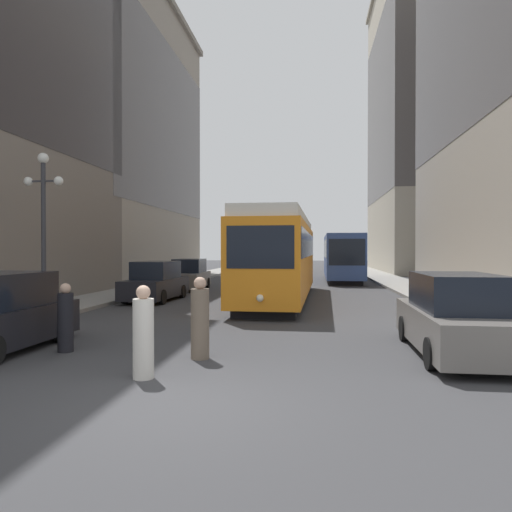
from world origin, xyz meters
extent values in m
plane|color=#38383A|center=(0.00, 0.00, 0.00)|extent=(200.00, 200.00, 0.00)
cube|color=gray|center=(-7.85, 40.00, 0.07)|extent=(2.70, 120.00, 0.15)
cube|color=gray|center=(7.85, 40.00, 0.07)|extent=(2.70, 120.00, 0.15)
cube|color=black|center=(0.55, 15.63, 0.17)|extent=(2.59, 13.36, 0.35)
cube|color=orange|center=(0.55, 15.63, 1.90)|extent=(3.01, 14.52, 3.10)
cube|color=black|center=(0.55, 15.63, 2.60)|extent=(3.02, 13.95, 1.08)
cube|color=silver|center=(0.55, 15.63, 3.67)|extent=(2.79, 14.23, 0.44)
cube|color=black|center=(0.34, 8.43, 2.44)|extent=(2.21, 0.14, 1.40)
sphere|color=#F2EACC|center=(0.34, 8.36, 0.80)|extent=(0.24, 0.24, 0.24)
cube|color=black|center=(4.28, 30.01, 0.17)|extent=(2.27, 10.66, 0.35)
cube|color=#334C8C|center=(4.28, 30.01, 1.90)|extent=(2.67, 11.59, 3.10)
cube|color=black|center=(4.28, 30.01, 2.44)|extent=(2.69, 11.13, 1.30)
cube|color=black|center=(4.22, 24.25, 2.21)|extent=(2.30, 0.10, 1.71)
cylinder|color=black|center=(-5.98, 19.16, 0.32)|extent=(0.21, 0.65, 0.64)
cylinder|color=black|center=(-6.12, 22.04, 0.32)|extent=(0.21, 0.65, 0.64)
cylinder|color=black|center=(-4.27, 19.24, 0.32)|extent=(0.21, 0.65, 0.64)
cylinder|color=black|center=(-4.41, 22.12, 0.32)|extent=(0.21, 0.65, 0.64)
cube|color=slate|center=(-5.20, 20.64, 0.60)|extent=(2.02, 4.73, 0.84)
cube|color=black|center=(-5.20, 20.76, 1.42)|extent=(1.71, 2.63, 0.80)
cylinder|color=black|center=(-6.10, 13.09, 0.32)|extent=(0.20, 0.65, 0.64)
cylinder|color=black|center=(-6.01, 15.96, 0.32)|extent=(0.20, 0.65, 0.64)
cylinder|color=black|center=(-4.39, 13.03, 0.32)|extent=(0.20, 0.65, 0.64)
cylinder|color=black|center=(-4.30, 15.91, 0.32)|extent=(0.20, 0.65, 0.64)
cube|color=black|center=(-5.20, 14.50, 0.60)|extent=(1.95, 4.69, 0.84)
cube|color=black|center=(-5.20, 14.61, 1.42)|extent=(1.66, 2.60, 0.80)
cylinder|color=black|center=(6.08, 5.71, 0.32)|extent=(0.19, 0.64, 0.64)
cylinder|color=black|center=(4.37, 5.74, 0.32)|extent=(0.19, 0.64, 0.64)
cylinder|color=black|center=(4.32, 2.69, 0.32)|extent=(0.19, 0.64, 0.64)
cube|color=slate|center=(5.20, 4.20, 0.60)|extent=(1.88, 4.94, 0.84)
cube|color=black|center=(5.20, 4.08, 1.42)|extent=(1.63, 2.73, 0.80)
cylinder|color=black|center=(-6.04, 4.60, 0.32)|extent=(0.19, 0.64, 0.64)
cylinder|color=black|center=(-4.33, 4.57, 0.32)|extent=(0.19, 0.64, 0.64)
cube|color=black|center=(-5.20, 3.37, 1.42)|extent=(1.62, 2.37, 0.80)
cylinder|color=#6B5B4C|center=(-0.39, 3.13, 0.76)|extent=(0.40, 0.40, 1.51)
sphere|color=tan|center=(-0.39, 3.13, 1.63)|extent=(0.27, 0.27, 0.27)
cylinder|color=black|center=(-3.64, 3.46, 0.68)|extent=(0.35, 0.35, 1.35)
sphere|color=tan|center=(-3.64, 3.46, 1.46)|extent=(0.24, 0.24, 0.24)
cylinder|color=beige|center=(-1.05, 1.45, 0.73)|extent=(0.38, 0.38, 1.46)
sphere|color=tan|center=(-1.05, 1.45, 1.58)|extent=(0.26, 0.26, 0.26)
cylinder|color=#333338|center=(-7.10, 8.43, 2.73)|extent=(0.16, 0.16, 5.16)
sphere|color=white|center=(-7.10, 8.43, 5.48)|extent=(0.36, 0.36, 0.36)
sphere|color=white|center=(-7.65, 8.43, 4.69)|extent=(0.31, 0.31, 0.31)
sphere|color=white|center=(-6.55, 8.43, 4.69)|extent=(0.31, 0.31, 0.31)
cube|color=#333338|center=(-7.10, 8.43, 4.69)|extent=(1.10, 0.06, 0.06)
cube|color=#A89E8E|center=(-14.55, 29.65, 10.88)|extent=(10.70, 21.07, 21.76)
cube|color=#544F4E|center=(-14.55, 29.65, 11.97)|extent=(10.74, 21.11, 13.05)
cube|color=gray|center=(-14.55, 29.65, 22.01)|extent=(11.30, 21.67, 0.50)
cube|color=#B2A893|center=(16.20, 46.67, 15.88)|extent=(13.99, 20.65, 31.75)
cube|color=#595451|center=(16.20, 46.67, 17.46)|extent=(14.03, 20.69, 19.05)
camera|label=1|loc=(2.01, -7.00, 2.35)|focal=33.73mm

